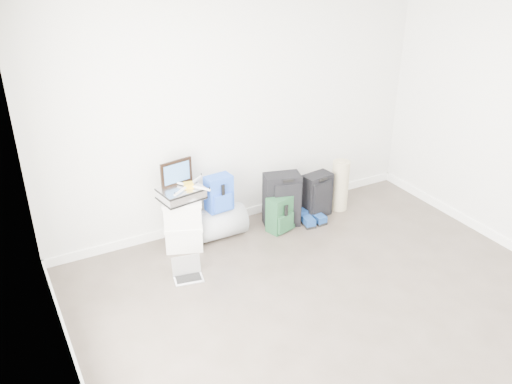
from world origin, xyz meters
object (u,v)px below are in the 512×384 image
boxes_stack (183,223)px  laptop (188,273)px  briefcase (181,193)px  large_suitcase (282,200)px  carry_on (317,195)px  duffel_bag (219,223)px

boxes_stack → laptop: boxes_stack is taller
briefcase → large_suitcase: briefcase is taller
carry_on → duffel_bag: bearing=167.4°
carry_on → large_suitcase: bearing=170.6°
boxes_stack → duffel_bag: bearing=21.8°
briefcase → duffel_bag: briefcase is taller
boxes_stack → briefcase: bearing=-159.5°
duffel_bag → carry_on: size_ratio=1.07×
briefcase → large_suitcase: bearing=-13.1°
duffel_bag → carry_on: 1.23m
boxes_stack → carry_on: bearing=17.0°
briefcase → carry_on: 1.69m
briefcase → carry_on: bearing=-12.4°
boxes_stack → carry_on: size_ratio=1.08×
large_suitcase → laptop: 1.46m
duffel_bag → briefcase: bearing=-178.1°
boxes_stack → briefcase: size_ratio=1.34×
boxes_stack → large_suitcase: bearing=16.4°
laptop → briefcase: bearing=82.4°
carry_on → laptop: bearing=-173.8°
boxes_stack → large_suitcase: size_ratio=0.92×
large_suitcase → carry_on: 0.47m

